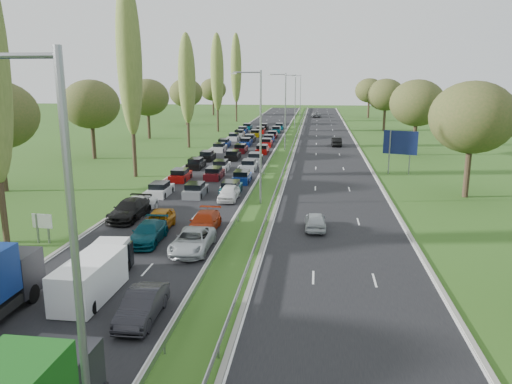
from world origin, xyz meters
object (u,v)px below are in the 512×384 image
(near_car_3, at_px, (129,210))
(white_van_rear, at_px, (92,278))
(info_sign, at_px, (42,224))
(near_car_2, at_px, (136,206))
(white_van_front, at_px, (105,264))
(direction_sign, at_px, (400,145))

(near_car_3, xyz_separation_m, white_van_rear, (3.49, -14.54, 0.28))
(near_car_3, height_order, info_sign, info_sign)
(near_car_2, xyz_separation_m, white_van_front, (3.28, -13.92, 0.26))
(near_car_3, xyz_separation_m, white_van_front, (3.22, -12.28, 0.17))
(near_car_2, relative_size, near_car_3, 0.92)
(white_van_front, relative_size, info_sign, 2.27)
(white_van_front, height_order, info_sign, info_sign)
(near_car_3, height_order, white_van_rear, white_van_rear)
(near_car_2, xyz_separation_m, direction_sign, (25.06, 21.10, 2.85))
(near_car_2, height_order, direction_sign, direction_sign)
(near_car_2, relative_size, direction_sign, 0.97)
(white_van_rear, distance_m, info_sign, 10.85)
(info_sign, bearing_deg, white_van_front, -39.39)
(info_sign, bearing_deg, white_van_rear, -47.70)
(near_car_3, xyz_separation_m, info_sign, (-3.80, -6.52, 0.56))
(near_car_2, height_order, white_van_rear, white_van_rear)
(near_car_2, xyz_separation_m, info_sign, (-3.74, -8.15, 0.65))
(white_van_front, distance_m, info_sign, 9.09)
(near_car_2, xyz_separation_m, white_van_rear, (3.56, -16.17, 0.37))
(white_van_rear, bearing_deg, direction_sign, 60.97)
(near_car_3, relative_size, white_van_rear, 1.03)
(white_van_rear, height_order, direction_sign, direction_sign)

